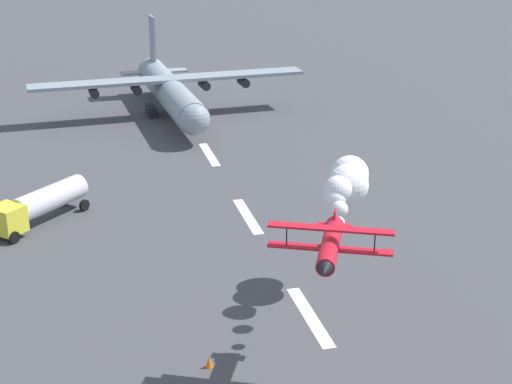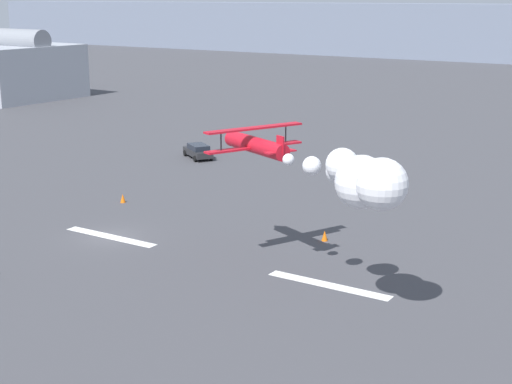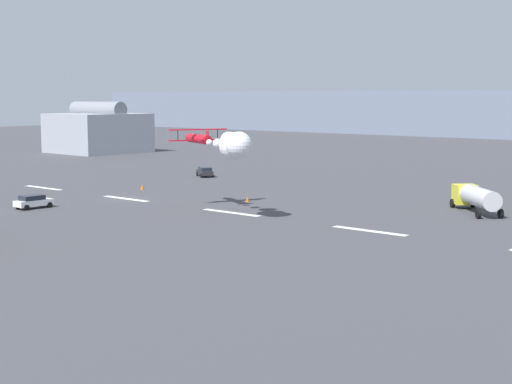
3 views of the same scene
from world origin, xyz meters
The scene contains 12 objects.
ground_plane centered at (0.00, 0.00, 0.00)m, with size 440.00×440.00×0.00m, color #424247.
runway_stripe_3 centered at (-17.64, 0.00, 0.01)m, with size 8.00×0.90×0.01m, color white.
runway_stripe_4 centered at (0.00, 0.00, 0.01)m, with size 8.00×0.90×0.01m, color white.
runway_stripe_5 centered at (17.64, 0.00, 0.01)m, with size 8.00×0.90×0.01m, color white.
runway_stripe_6 centered at (35.27, 0.00, 0.01)m, with size 8.00×0.90×0.01m, color white.
stunt_biplane_red centered at (19.93, -2.92, 7.76)m, with size 15.50×9.79×2.93m.
fuel_tanker_truck centered at (37.99, 17.25, 1.75)m, with size 8.30×8.33×2.90m.
followme_car_yellow centered at (-1.57, -12.21, 0.81)m, with size 2.11×4.28×1.52m.
airport_staff_sedan centered at (-11.09, 25.39, 0.81)m, with size 4.80×4.00×1.52m.
hangar_building centered at (-66.93, 48.02, 4.78)m, with size 18.51×18.92×11.52m.
traffic_cone_near centered at (-5.64, 7.56, 0.38)m, with size 0.44×0.44×0.75m, color orange.
traffic_cone_far centered at (13.42, 7.52, 0.38)m, with size 0.44×0.44×0.75m, color orange.
Camera 3 is at (73.15, -60.95, 12.56)m, focal length 53.57 mm.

